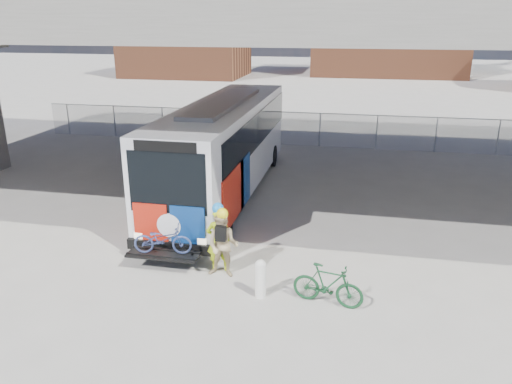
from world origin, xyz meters
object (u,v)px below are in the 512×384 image
(bollard, at_px, (260,277))
(bike_parked, at_px, (328,285))
(cyclist_tan, at_px, (223,245))
(bus, at_px, (225,141))
(cyclist_hivis, at_px, (219,238))

(bollard, relative_size, bike_parked, 0.58)
(bollard, relative_size, cyclist_tan, 0.52)
(cyclist_tan, xyz_separation_m, bike_parked, (2.84, -0.87, -0.40))
(cyclist_tan, bearing_deg, bus, 104.94)
(cyclist_tan, distance_m, bike_parked, 3.00)
(bus, distance_m, bike_parked, 8.90)
(bus, relative_size, cyclist_hivis, 6.53)
(bus, bearing_deg, bollard, -68.82)
(cyclist_hivis, xyz_separation_m, cyclist_tan, (0.20, -0.28, -0.03))
(bus, bearing_deg, bike_parked, -58.70)
(bollard, xyz_separation_m, bike_parked, (1.66, -0.01, -0.02))
(bus, distance_m, bollard, 8.17)
(bus, relative_size, bike_parked, 7.42)
(cyclist_tan, bearing_deg, bollard, -35.57)
(cyclist_hivis, height_order, cyclist_tan, cyclist_hivis)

